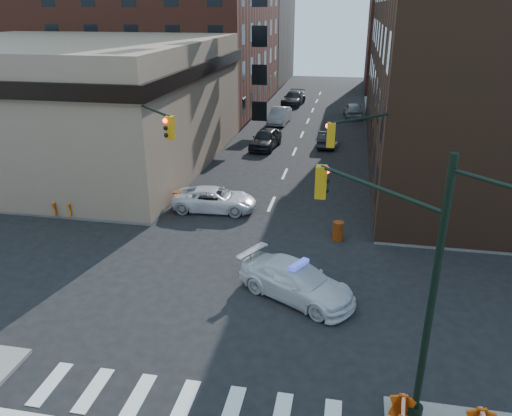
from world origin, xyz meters
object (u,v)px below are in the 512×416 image
at_px(barrel_road, 338,231).
at_px(barricade_nw_a, 137,198).
at_px(parked_car_wnear, 266,138).
at_px(barrel_bank, 178,199).
at_px(police_car, 297,281).
at_px(parked_car_enear, 327,139).
at_px(pedestrian_b, 58,197).
at_px(parked_car_wfar, 280,116).
at_px(pedestrian_a, 116,197).
at_px(pickup, 215,199).

distance_m(barrel_road, barricade_nw_a, 12.26).
bearing_deg(parked_car_wnear, barrel_bank, -95.47).
bearing_deg(police_car, barrel_road, 14.60).
xyz_separation_m(parked_car_enear, pedestrian_b, (-14.25, -18.25, 0.47)).
relative_size(pedestrian_b, barrel_road, 1.95).
bearing_deg(barricade_nw_a, parked_car_wfar, 83.75).
bearing_deg(barrel_road, parked_car_enear, 95.13).
xyz_separation_m(parked_car_wfar, barricade_nw_a, (-5.09, -24.34, -0.20)).
bearing_deg(police_car, parked_car_wnear, 41.76).
height_order(parked_car_wfar, pedestrian_a, pedestrian_a).
relative_size(parked_car_enear, barrel_bank, 4.28).
bearing_deg(barrel_road, pedestrian_b, 178.94).
height_order(parked_car_enear, barrel_bank, parked_car_enear).
bearing_deg(barrel_road, police_car, -104.23).
distance_m(pickup, parked_car_wnear, 14.28).
xyz_separation_m(pedestrian_b, barrel_bank, (6.25, 2.57, -0.66)).
height_order(pedestrian_a, barrel_road, pedestrian_a).
height_order(parked_car_enear, pedestrian_a, pedestrian_a).
bearing_deg(pickup, police_car, -149.04).
xyz_separation_m(pickup, barrel_road, (7.32, -2.74, -0.18)).
relative_size(barrel_road, barricade_nw_a, 0.82).
height_order(parked_car_wnear, parked_car_enear, parked_car_wnear).
relative_size(pedestrian_a, barrel_bank, 1.67).
distance_m(parked_car_wnear, parked_car_enear, 5.30).
bearing_deg(pedestrian_a, pedestrian_b, -145.87).
relative_size(parked_car_wnear, pedestrian_a, 3.08).
distance_m(parked_car_enear, barrel_road, 18.61).
height_order(pedestrian_b, barrel_bank, pedestrian_b).
distance_m(police_car, parked_car_wnear, 23.46).
bearing_deg(pedestrian_a, parked_car_enear, 70.23).
height_order(parked_car_wnear, pedestrian_a, pedestrian_a).
bearing_deg(barricade_nw_a, pedestrian_a, -129.81).
relative_size(police_car, pickup, 1.05).
bearing_deg(police_car, pickup, 63.00).
relative_size(parked_car_wnear, parked_car_enear, 1.20).
bearing_deg(parked_car_enear, barrel_bank, 63.02).
height_order(parked_car_wnear, parked_car_wfar, parked_car_wnear).
height_order(pickup, parked_car_wfar, parked_car_wfar).
relative_size(pedestrian_a, barrel_road, 1.56).
height_order(pedestrian_a, barricade_nw_a, pedestrian_a).
relative_size(parked_car_wfar, barrel_road, 4.88).
relative_size(pickup, pedestrian_b, 2.49).
height_order(parked_car_wfar, pedestrian_b, pedestrian_b).
bearing_deg(pedestrian_b, barricade_nw_a, 36.94).
height_order(parked_car_wnear, barricade_nw_a, parked_car_wnear).
bearing_deg(parked_car_enear, pedestrian_b, 52.07).
distance_m(pickup, pedestrian_a, 5.77).
bearing_deg(barricade_nw_a, pedestrian_b, -147.13).
xyz_separation_m(barrel_road, barricade_nw_a, (-12.04, 2.29, 0.11)).
distance_m(pickup, barrel_bank, 2.35).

